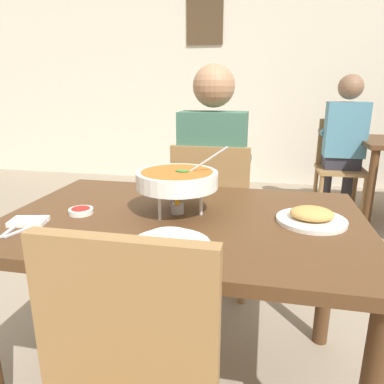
{
  "coord_description": "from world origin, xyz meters",
  "views": [
    {
      "loc": [
        0.28,
        -1.2,
        1.19
      ],
      "look_at": [
        0.0,
        0.15,
        0.79
      ],
      "focal_mm": 33.4,
      "sensor_mm": 36.0,
      "label": 1
    }
  ],
  "objects_px": {
    "chair_bg_left": "(340,161)",
    "patron_bg_left": "(344,137)",
    "appetizer_plate": "(312,217)",
    "curry_bowl": "(177,180)",
    "diner_main": "(214,170)",
    "rice_plate": "(170,241)",
    "dining_table_main": "(184,243)",
    "chair_diner_main": "(212,211)",
    "sauce_dish": "(81,211)"
  },
  "relations": [
    {
      "from": "sauce_dish",
      "to": "patron_bg_left",
      "type": "height_order",
      "value": "patron_bg_left"
    },
    {
      "from": "dining_table_main",
      "to": "chair_diner_main",
      "type": "distance_m",
      "value": 0.73
    },
    {
      "from": "diner_main",
      "to": "sauce_dish",
      "type": "bearing_deg",
      "value": -115.54
    },
    {
      "from": "appetizer_plate",
      "to": "patron_bg_left",
      "type": "height_order",
      "value": "patron_bg_left"
    },
    {
      "from": "rice_plate",
      "to": "curry_bowl",
      "type": "bearing_deg",
      "value": 99.92
    },
    {
      "from": "patron_bg_left",
      "to": "chair_diner_main",
      "type": "bearing_deg",
      "value": -120.97
    },
    {
      "from": "dining_table_main",
      "to": "chair_diner_main",
      "type": "height_order",
      "value": "chair_diner_main"
    },
    {
      "from": "diner_main",
      "to": "patron_bg_left",
      "type": "bearing_deg",
      "value": 58.52
    },
    {
      "from": "dining_table_main",
      "to": "patron_bg_left",
      "type": "bearing_deg",
      "value": 67.25
    },
    {
      "from": "dining_table_main",
      "to": "curry_bowl",
      "type": "distance_m",
      "value": 0.24
    },
    {
      "from": "diner_main",
      "to": "sauce_dish",
      "type": "relative_size",
      "value": 14.56
    },
    {
      "from": "dining_table_main",
      "to": "chair_bg_left",
      "type": "xyz_separation_m",
      "value": [
        1.0,
        2.44,
        -0.12
      ]
    },
    {
      "from": "curry_bowl",
      "to": "sauce_dish",
      "type": "distance_m",
      "value": 0.38
    },
    {
      "from": "chair_diner_main",
      "to": "appetizer_plate",
      "type": "distance_m",
      "value": 0.86
    },
    {
      "from": "curry_bowl",
      "to": "patron_bg_left",
      "type": "distance_m",
      "value": 2.56
    },
    {
      "from": "chair_diner_main",
      "to": "rice_plate",
      "type": "height_order",
      "value": "chair_diner_main"
    },
    {
      "from": "chair_diner_main",
      "to": "sauce_dish",
      "type": "bearing_deg",
      "value": -116.49
    },
    {
      "from": "chair_bg_left",
      "to": "rice_plate",
      "type": "bearing_deg",
      "value": -109.79
    },
    {
      "from": "rice_plate",
      "to": "patron_bg_left",
      "type": "height_order",
      "value": "patron_bg_left"
    },
    {
      "from": "appetizer_plate",
      "to": "chair_bg_left",
      "type": "xyz_separation_m",
      "value": [
        0.55,
        2.41,
        -0.25
      ]
    },
    {
      "from": "curry_bowl",
      "to": "patron_bg_left",
      "type": "height_order",
      "value": "patron_bg_left"
    },
    {
      "from": "rice_plate",
      "to": "sauce_dish",
      "type": "height_order",
      "value": "rice_plate"
    },
    {
      "from": "dining_table_main",
      "to": "appetizer_plate",
      "type": "xyz_separation_m",
      "value": [
        0.45,
        0.03,
        0.13
      ]
    },
    {
      "from": "chair_diner_main",
      "to": "sauce_dish",
      "type": "xyz_separation_m",
      "value": [
        -0.38,
        -0.77,
        0.24
      ]
    },
    {
      "from": "chair_bg_left",
      "to": "chair_diner_main",
      "type": "bearing_deg",
      "value": -120.02
    },
    {
      "from": "chair_bg_left",
      "to": "diner_main",
      "type": "bearing_deg",
      "value": -120.5
    },
    {
      "from": "dining_table_main",
      "to": "patron_bg_left",
      "type": "distance_m",
      "value": 2.58
    },
    {
      "from": "curry_bowl",
      "to": "diner_main",
      "type": "bearing_deg",
      "value": 87.55
    },
    {
      "from": "appetizer_plate",
      "to": "patron_bg_left",
      "type": "distance_m",
      "value": 2.41
    },
    {
      "from": "rice_plate",
      "to": "appetizer_plate",
      "type": "relative_size",
      "value": 1.0
    },
    {
      "from": "diner_main",
      "to": "patron_bg_left",
      "type": "height_order",
      "value": "same"
    },
    {
      "from": "appetizer_plate",
      "to": "curry_bowl",
      "type": "bearing_deg",
      "value": -179.91
    },
    {
      "from": "curry_bowl",
      "to": "patron_bg_left",
      "type": "bearing_deg",
      "value": 66.37
    },
    {
      "from": "diner_main",
      "to": "chair_bg_left",
      "type": "height_order",
      "value": "diner_main"
    },
    {
      "from": "rice_plate",
      "to": "chair_bg_left",
      "type": "relative_size",
      "value": 0.27
    },
    {
      "from": "appetizer_plate",
      "to": "patron_bg_left",
      "type": "relative_size",
      "value": 0.18
    },
    {
      "from": "dining_table_main",
      "to": "curry_bowl",
      "type": "height_order",
      "value": "curry_bowl"
    },
    {
      "from": "rice_plate",
      "to": "diner_main",
      "type": "bearing_deg",
      "value": 91.21
    },
    {
      "from": "dining_table_main",
      "to": "diner_main",
      "type": "relative_size",
      "value": 0.99
    },
    {
      "from": "chair_bg_left",
      "to": "curry_bowl",
      "type": "bearing_deg",
      "value": -113.08
    },
    {
      "from": "rice_plate",
      "to": "chair_bg_left",
      "type": "xyz_separation_m",
      "value": [
        0.98,
        2.71,
        -0.25
      ]
    },
    {
      "from": "diner_main",
      "to": "rice_plate",
      "type": "height_order",
      "value": "diner_main"
    },
    {
      "from": "appetizer_plate",
      "to": "sauce_dish",
      "type": "distance_m",
      "value": 0.84
    },
    {
      "from": "chair_diner_main",
      "to": "diner_main",
      "type": "distance_m",
      "value": 0.24
    },
    {
      "from": "chair_diner_main",
      "to": "chair_bg_left",
      "type": "distance_m",
      "value": 2.0
    },
    {
      "from": "chair_diner_main",
      "to": "patron_bg_left",
      "type": "bearing_deg",
      "value": 59.03
    },
    {
      "from": "curry_bowl",
      "to": "rice_plate",
      "type": "distance_m",
      "value": 0.32
    },
    {
      "from": "chair_bg_left",
      "to": "patron_bg_left",
      "type": "relative_size",
      "value": 0.69
    },
    {
      "from": "dining_table_main",
      "to": "chair_bg_left",
      "type": "relative_size",
      "value": 1.45
    },
    {
      "from": "sauce_dish",
      "to": "chair_bg_left",
      "type": "distance_m",
      "value": 2.86
    }
  ]
}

